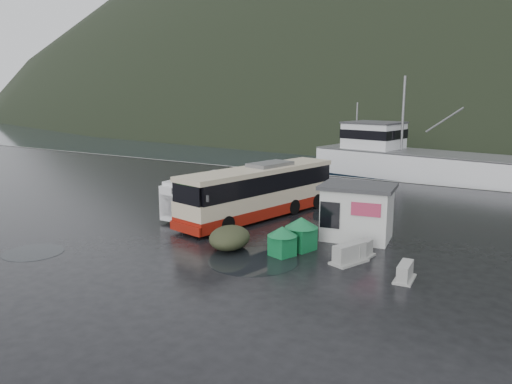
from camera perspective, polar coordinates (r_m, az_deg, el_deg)
The scene contains 14 objects.
ground at distance 27.86m, azimuth -2.57°, elevation -4.35°, with size 160.00×160.00×0.00m, color black.
harbor_water at distance 133.22m, azimuth 25.33°, elevation 6.97°, with size 300.00×180.00×0.02m, color black.
quay_edge at distance 45.41m, azimuth 11.78°, elevation 1.53°, with size 160.00×0.60×1.50m, color #999993.
coach_bus at distance 30.69m, azimuth 0.41°, elevation -2.86°, with size 2.95×11.71×3.31m, color beige, non-canonical shape.
white_van at distance 31.34m, azimuth -6.10°, elevation -2.63°, with size 2.03×5.89×2.46m, color silver, non-canonical shape.
waste_bin_left at distance 23.57m, azimuth 3.00°, elevation -7.28°, with size 1.02×1.02×1.42m, color #126A38, non-canonical shape.
waste_bin_right at distance 24.53m, azimuth 5.16°, elevation -6.56°, with size 1.16×1.16×1.62m, color #126A38, non-canonical shape.
dome_tent at distance 24.66m, azimuth -3.02°, elevation -6.44°, with size 1.97×2.76×1.08m, color #313520, non-canonical shape.
ticket_kiosk at distance 26.71m, azimuth 11.36°, elevation -5.25°, with size 3.69×2.79×2.88m, color silver, non-canonical shape.
jersey_barrier_a at distance 22.97m, azimuth 10.57°, elevation -7.97°, with size 0.89×1.78×0.89m, color #999993, non-canonical shape.
jersey_barrier_b at distance 21.49m, azimuth 16.60°, elevation -9.63°, with size 0.72×1.44×0.72m, color #999993, non-canonical shape.
jersey_barrier_c at distance 23.75m, azimuth 11.96°, elevation -7.38°, with size 0.77×1.53×0.77m, color #999993, non-canonical shape.
fishing_trawler at distance 50.11m, azimuth 19.25°, elevation 2.03°, with size 26.31×5.77×10.53m, color silver, non-canonical shape.
puddles at distance 25.67m, azimuth -1.79°, elevation -5.70°, with size 13.07×17.44×0.01m.
Camera 1 is at (15.15, -22.15, 7.49)m, focal length 35.00 mm.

